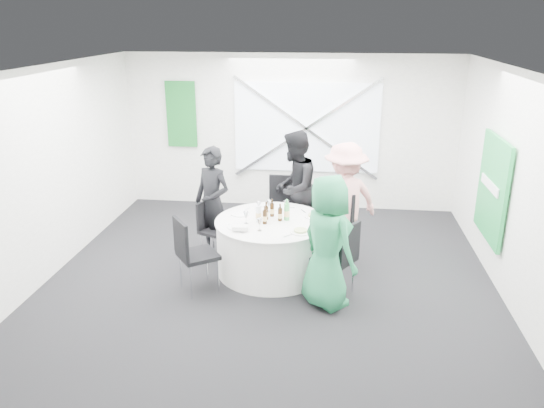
# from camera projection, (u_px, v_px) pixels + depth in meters

# --- Properties ---
(floor) EXTENTS (6.00, 6.00, 0.00)m
(floor) POSITION_uv_depth(u_px,v_px,m) (270.00, 277.00, 7.28)
(floor) COLOR black
(floor) RESTS_ON ground
(ceiling) EXTENTS (6.00, 6.00, 0.00)m
(ceiling) POSITION_uv_depth(u_px,v_px,m) (270.00, 68.00, 6.35)
(ceiling) COLOR silver
(ceiling) RESTS_ON wall_back
(wall_back) EXTENTS (6.00, 0.00, 6.00)m
(wall_back) POSITION_uv_depth(u_px,v_px,m) (290.00, 133.00, 9.63)
(wall_back) COLOR silver
(wall_back) RESTS_ON floor
(wall_front) EXTENTS (6.00, 0.00, 6.00)m
(wall_front) POSITION_uv_depth(u_px,v_px,m) (222.00, 294.00, 4.01)
(wall_front) COLOR silver
(wall_front) RESTS_ON floor
(wall_left) EXTENTS (0.00, 6.00, 6.00)m
(wall_left) POSITION_uv_depth(u_px,v_px,m) (50.00, 172.00, 7.15)
(wall_left) COLOR silver
(wall_left) RESTS_ON floor
(wall_right) EXTENTS (0.00, 6.00, 6.00)m
(wall_right) POSITION_uv_depth(u_px,v_px,m) (513.00, 188.00, 6.48)
(wall_right) COLOR silver
(wall_right) RESTS_ON floor
(window_panel) EXTENTS (2.60, 0.03, 1.60)m
(window_panel) POSITION_uv_depth(u_px,v_px,m) (307.00, 128.00, 9.52)
(window_panel) COLOR white
(window_panel) RESTS_ON wall_back
(window_brace_a) EXTENTS (2.63, 0.05, 1.84)m
(window_brace_a) POSITION_uv_depth(u_px,v_px,m) (306.00, 128.00, 9.49)
(window_brace_a) COLOR silver
(window_brace_a) RESTS_ON window_panel
(window_brace_b) EXTENTS (2.63, 0.05, 1.84)m
(window_brace_b) POSITION_uv_depth(u_px,v_px,m) (306.00, 128.00, 9.49)
(window_brace_b) COLOR silver
(window_brace_b) RESTS_ON window_panel
(green_banner) EXTENTS (0.55, 0.04, 1.20)m
(green_banner) POSITION_uv_depth(u_px,v_px,m) (181.00, 114.00, 9.70)
(green_banner) COLOR #156B27
(green_banner) RESTS_ON wall_back
(green_sign) EXTENTS (0.05, 1.20, 1.40)m
(green_sign) POSITION_uv_depth(u_px,v_px,m) (492.00, 189.00, 7.12)
(green_sign) COLOR green
(green_sign) RESTS_ON wall_right
(banquet_table) EXTENTS (1.56, 1.56, 0.76)m
(banquet_table) POSITION_uv_depth(u_px,v_px,m) (272.00, 246.00, 7.34)
(banquet_table) COLOR white
(banquet_table) RESTS_ON floor
(chair_back) EXTENTS (0.47, 0.48, 1.01)m
(chair_back) POSITION_uv_depth(u_px,v_px,m) (282.00, 202.00, 8.42)
(chair_back) COLOR black
(chair_back) RESTS_ON floor
(chair_back_left) EXTENTS (0.51, 0.50, 0.85)m
(chair_back_left) POSITION_uv_depth(u_px,v_px,m) (211.00, 225.00, 7.79)
(chair_back_left) COLOR black
(chair_back_left) RESTS_ON floor
(chair_back_right) EXTENTS (0.64, 0.64, 1.01)m
(chair_back_right) POSITION_uv_depth(u_px,v_px,m) (337.00, 219.00, 7.71)
(chair_back_right) COLOR black
(chair_back_right) RESTS_ON floor
(chair_front_right) EXTENTS (0.63, 0.62, 1.00)m
(chair_front_right) POSITION_uv_depth(u_px,v_px,m) (341.00, 253.00, 6.62)
(chair_front_right) COLOR black
(chair_front_right) RESTS_ON floor
(chair_front_left) EXTENTS (0.64, 0.64, 1.01)m
(chair_front_left) POSITION_uv_depth(u_px,v_px,m) (191.00, 249.00, 6.72)
(chair_front_left) COLOR black
(chair_front_left) RESTS_ON floor
(person_man_back_left) EXTENTS (0.71, 0.62, 1.65)m
(person_man_back_left) POSITION_uv_depth(u_px,v_px,m) (213.00, 202.00, 7.75)
(person_man_back_left) COLOR black
(person_man_back_left) RESTS_ON floor
(person_man_back) EXTENTS (0.63, 0.94, 1.78)m
(person_man_back) POSITION_uv_depth(u_px,v_px,m) (294.00, 188.00, 8.18)
(person_man_back) COLOR black
(person_man_back) RESTS_ON floor
(person_woman_pink) EXTENTS (1.22, 1.04, 1.72)m
(person_woman_pink) POSITION_uv_depth(u_px,v_px,m) (345.00, 201.00, 7.68)
(person_woman_pink) COLOR #F8A3A0
(person_woman_pink) RESTS_ON floor
(person_woman_green) EXTENTS (0.94, 0.96, 1.67)m
(person_woman_green) POSITION_uv_depth(u_px,v_px,m) (328.00, 242.00, 6.34)
(person_woman_green) COLOR #238250
(person_woman_green) RESTS_ON floor
(plate_back) EXTENTS (0.25, 0.25, 0.01)m
(plate_back) POSITION_uv_depth(u_px,v_px,m) (276.00, 208.00, 7.69)
(plate_back) COLOR white
(plate_back) RESTS_ON banquet_table
(plate_back_left) EXTENTS (0.26, 0.26, 0.01)m
(plate_back_left) POSITION_uv_depth(u_px,v_px,m) (240.00, 214.00, 7.44)
(plate_back_left) COLOR white
(plate_back_left) RESTS_ON banquet_table
(plate_back_right) EXTENTS (0.28, 0.28, 0.04)m
(plate_back_right) POSITION_uv_depth(u_px,v_px,m) (315.00, 216.00, 7.35)
(plate_back_right) COLOR white
(plate_back_right) RESTS_ON banquet_table
(plate_front_right) EXTENTS (0.26, 0.26, 0.04)m
(plate_front_right) POSITION_uv_depth(u_px,v_px,m) (301.00, 231.00, 6.81)
(plate_front_right) COLOR white
(plate_front_right) RESTS_ON banquet_table
(plate_front_left) EXTENTS (0.25, 0.25, 0.01)m
(plate_front_left) POSITION_uv_depth(u_px,v_px,m) (237.00, 227.00, 6.98)
(plate_front_left) COLOR white
(plate_front_left) RESTS_ON banquet_table
(napkin) EXTENTS (0.21, 0.15, 0.06)m
(napkin) POSITION_uv_depth(u_px,v_px,m) (240.00, 228.00, 6.86)
(napkin) COLOR white
(napkin) RESTS_ON plate_front_left
(beer_bottle_a) EXTENTS (0.06, 0.06, 0.25)m
(beer_bottle_a) POSITION_uv_depth(u_px,v_px,m) (266.00, 213.00, 7.23)
(beer_bottle_a) COLOR #321C09
(beer_bottle_a) RESTS_ON banquet_table
(beer_bottle_b) EXTENTS (0.06, 0.06, 0.25)m
(beer_bottle_b) POSITION_uv_depth(u_px,v_px,m) (272.00, 210.00, 7.35)
(beer_bottle_b) COLOR #321C09
(beer_bottle_b) RESTS_ON banquet_table
(beer_bottle_c) EXTENTS (0.06, 0.06, 0.24)m
(beer_bottle_c) POSITION_uv_depth(u_px,v_px,m) (280.00, 214.00, 7.18)
(beer_bottle_c) COLOR #321C09
(beer_bottle_c) RESTS_ON banquet_table
(beer_bottle_d) EXTENTS (0.06, 0.06, 0.25)m
(beer_bottle_d) POSITION_uv_depth(u_px,v_px,m) (265.00, 217.00, 7.07)
(beer_bottle_d) COLOR #321C09
(beer_bottle_d) RESTS_ON banquet_table
(green_water_bottle) EXTENTS (0.08, 0.08, 0.30)m
(green_water_bottle) POSITION_uv_depth(u_px,v_px,m) (287.00, 212.00, 7.20)
(green_water_bottle) COLOR green
(green_water_bottle) RESTS_ON banquet_table
(clear_water_bottle) EXTENTS (0.08, 0.08, 0.29)m
(clear_water_bottle) POSITION_uv_depth(u_px,v_px,m) (259.00, 214.00, 7.14)
(clear_water_bottle) COLOR white
(clear_water_bottle) RESTS_ON banquet_table
(wine_glass_a) EXTENTS (0.07, 0.07, 0.17)m
(wine_glass_a) POSITION_uv_depth(u_px,v_px,m) (246.00, 215.00, 7.07)
(wine_glass_a) COLOR white
(wine_glass_a) RESTS_ON banquet_table
(wine_glass_b) EXTENTS (0.07, 0.07, 0.17)m
(wine_glass_b) POSITION_uv_depth(u_px,v_px,m) (259.00, 205.00, 7.46)
(wine_glass_b) COLOR white
(wine_glass_b) RESTS_ON banquet_table
(wine_glass_c) EXTENTS (0.07, 0.07, 0.17)m
(wine_glass_c) POSITION_uv_depth(u_px,v_px,m) (269.00, 203.00, 7.51)
(wine_glass_c) COLOR white
(wine_glass_c) RESTS_ON banquet_table
(wine_glass_d) EXTENTS (0.07, 0.07, 0.17)m
(wine_glass_d) POSITION_uv_depth(u_px,v_px,m) (259.00, 222.00, 6.84)
(wine_glass_d) COLOR white
(wine_glass_d) RESTS_ON banquet_table
(wine_glass_e) EXTENTS (0.07, 0.07, 0.17)m
(wine_glass_e) POSITION_uv_depth(u_px,v_px,m) (286.00, 204.00, 7.49)
(wine_glass_e) COLOR white
(wine_glass_e) RESTS_ON banquet_table
(fork_a) EXTENTS (0.08, 0.14, 0.01)m
(fork_a) POSITION_uv_depth(u_px,v_px,m) (247.00, 209.00, 7.63)
(fork_a) COLOR silver
(fork_a) RESTS_ON banquet_table
(knife_a) EXTENTS (0.09, 0.13, 0.01)m
(knife_a) POSITION_uv_depth(u_px,v_px,m) (234.00, 215.00, 7.42)
(knife_a) COLOR silver
(knife_a) RESTS_ON banquet_table
(fork_b) EXTENTS (0.12, 0.12, 0.01)m
(fork_b) POSITION_uv_depth(u_px,v_px,m) (288.00, 236.00, 6.71)
(fork_b) COLOR silver
(fork_b) RESTS_ON banquet_table
(knife_b) EXTENTS (0.10, 0.13, 0.01)m
(knife_b) POSITION_uv_depth(u_px,v_px,m) (312.00, 227.00, 6.99)
(knife_b) COLOR silver
(knife_b) RESTS_ON banquet_table
(fork_c) EXTENTS (0.12, 0.12, 0.01)m
(fork_c) POSITION_uv_depth(u_px,v_px,m) (231.00, 226.00, 7.03)
(fork_c) COLOR silver
(fork_c) RESTS_ON banquet_table
(knife_c) EXTENTS (0.10, 0.13, 0.01)m
(knife_c) POSITION_uv_depth(u_px,v_px,m) (241.00, 232.00, 6.83)
(knife_c) COLOR silver
(knife_c) RESTS_ON banquet_table
(fork_d) EXTENTS (0.09, 0.14, 0.01)m
(fork_d) POSITION_uv_depth(u_px,v_px,m) (314.00, 219.00, 7.28)
(fork_d) COLOR silver
(fork_d) RESTS_ON banquet_table
(knife_d) EXTENTS (0.08, 0.14, 0.01)m
(knife_d) POSITION_uv_depth(u_px,v_px,m) (303.00, 211.00, 7.55)
(knife_d) COLOR silver
(knife_d) RESTS_ON banquet_table
(fork_e) EXTENTS (0.15, 0.02, 0.01)m
(fork_e) POSITION_uv_depth(u_px,v_px,m) (290.00, 208.00, 7.70)
(fork_e) COLOR silver
(fork_e) RESTS_ON banquet_table
(knife_e) EXTENTS (0.15, 0.02, 0.01)m
(knife_e) POSITION_uv_depth(u_px,v_px,m) (264.00, 206.00, 7.75)
(knife_e) COLOR silver
(knife_e) RESTS_ON banquet_table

